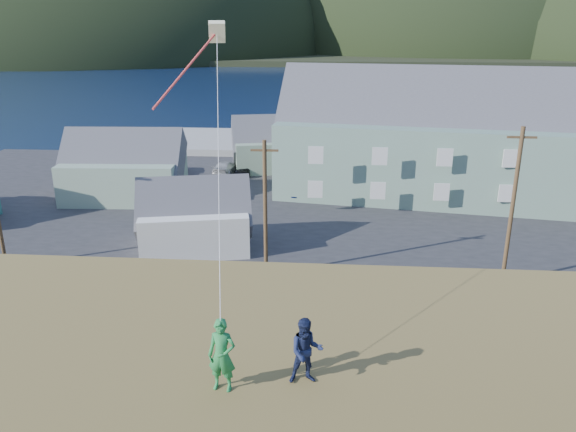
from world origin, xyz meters
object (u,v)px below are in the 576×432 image
object	(u,v)px
shed_palegreen_near	(124,168)
shed_palegreen_far	(282,145)
shed_white	(195,217)
lodge	(504,140)
wharf	(253,142)
kite_flyer_green	(222,355)
kite_flyer_navy	(306,351)

from	to	relation	value
shed_palegreen_near	shed_palegreen_far	distance (m)	17.29
shed_palegreen_near	shed_white	xyz separation A→B (m)	(8.82, -10.97, -0.48)
shed_palegreen_near	shed_white	distance (m)	14.08
shed_palegreen_near	shed_white	bearing A→B (deg)	-54.10
lodge	shed_palegreen_far	world-z (taller)	lodge
lodge	shed_white	size ratio (longest dim) A/B	4.74
shed_palegreen_near	shed_white	size ratio (longest dim) A/B	1.25
wharf	kite_flyer_green	size ratio (longest dim) A/B	15.35
lodge	kite_flyer_navy	distance (m)	41.21
lodge	shed_palegreen_near	distance (m)	32.94
wharf	shed_white	world-z (taller)	shed_white
wharf	kite_flyer_navy	size ratio (longest dim) A/B	16.64
wharf	shed_white	xyz separation A→B (m)	(0.73, -34.43, 1.88)
lodge	shed_palegreen_far	size ratio (longest dim) A/B	3.54
shed_palegreen_near	kite_flyer_green	bearing A→B (deg)	-69.40
shed_white	kite_flyer_green	bearing A→B (deg)	-86.72
wharf	lodge	size ratio (longest dim) A/B	0.65
shed_palegreen_far	kite_flyer_green	bearing A→B (deg)	-98.58
kite_flyer_green	wharf	bearing A→B (deg)	104.65
shed_palegreen_near	kite_flyer_green	world-z (taller)	kite_flyer_green
shed_white	shed_palegreen_far	bearing A→B (deg)	68.05
wharf	shed_palegreen_near	bearing A→B (deg)	-109.02
shed_white	kite_flyer_green	world-z (taller)	kite_flyer_green
shed_white	kite_flyer_green	size ratio (longest dim) A/B	4.99
wharf	shed_palegreen_near	world-z (taller)	shed_palegreen_near
kite_flyer_navy	kite_flyer_green	bearing A→B (deg)	-177.18
lodge	shed_palegreen_far	xyz separation A→B (m)	(-19.96, 9.03, -2.58)
shed_palegreen_near	kite_flyer_navy	size ratio (longest dim) A/B	6.78
lodge	kite_flyer_navy	xyz separation A→B (m)	(-15.32, -38.16, 2.74)
kite_flyer_navy	shed_palegreen_far	bearing A→B (deg)	85.91
kite_flyer_green	kite_flyer_navy	world-z (taller)	kite_flyer_green
lodge	shed_palegreen_far	bearing A→B (deg)	164.28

